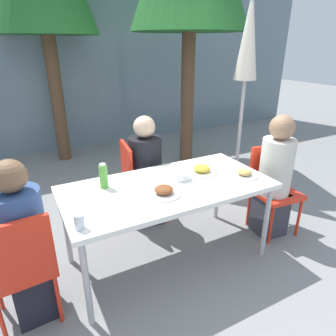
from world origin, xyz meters
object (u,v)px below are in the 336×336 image
object	(u,v)px
chair_far	(137,177)
person_far	(146,174)
bottle	(104,176)
closed_umbrella	(247,53)
person_left	(25,247)
salad_bowl	(181,175)
chair_left	(20,264)
drinking_cup	(79,221)
chair_right	(272,183)
person_right	(274,179)

from	to	relation	value
chair_far	person_far	distance (m)	0.10
bottle	chair_far	bearing A→B (deg)	47.21
chair_far	closed_umbrella	world-z (taller)	closed_umbrella
person_left	salad_bowl	size ratio (longest dim) A/B	7.55
person_far	chair_far	bearing A→B (deg)	-121.92
chair_left	salad_bowl	xyz separation A→B (m)	(1.29, 0.23, 0.25)
salad_bowl	drinking_cup	bearing A→B (deg)	-159.52
chair_right	closed_umbrella	bearing A→B (deg)	-104.71
person_right	drinking_cup	world-z (taller)	person_right
person_far	closed_umbrella	world-z (taller)	closed_umbrella
person_left	person_far	size ratio (longest dim) A/B	1.02
bottle	drinking_cup	bearing A→B (deg)	-121.60
chair_far	drinking_cup	bearing A→B (deg)	-30.02
drinking_cup	chair_left	bearing A→B (deg)	162.59
person_far	person_right	bearing A→B (deg)	60.33
chair_far	chair_right	bearing A→B (deg)	64.17
bottle	drinking_cup	xyz separation A→B (m)	(-0.30, -0.49, -0.05)
person_right	salad_bowl	bearing A→B (deg)	-4.31
chair_far	person_right	bearing A→B (deg)	60.18
chair_left	bottle	xyz separation A→B (m)	(0.67, 0.37, 0.32)
chair_left	bottle	world-z (taller)	bottle
person_left	chair_right	world-z (taller)	person_left
chair_right	person_far	size ratio (longest dim) A/B	0.75
chair_left	closed_umbrella	size ratio (longest dim) A/B	0.37
closed_umbrella	salad_bowl	size ratio (longest dim) A/B	15.14
closed_umbrella	drinking_cup	world-z (taller)	closed_umbrella
closed_umbrella	bottle	xyz separation A→B (m)	(-1.95, -0.68, -0.85)
chair_left	bottle	size ratio (longest dim) A/B	4.29
bottle	chair_left	bearing A→B (deg)	-151.09
closed_umbrella	bottle	bearing A→B (deg)	-160.70
chair_right	closed_umbrella	world-z (taller)	closed_umbrella
person_right	salad_bowl	xyz separation A→B (m)	(-0.94, 0.16, 0.17)
person_right	person_far	size ratio (longest dim) A/B	1.05
bottle	person_right	bearing A→B (deg)	-11.11
chair_right	person_right	xyz separation A→B (m)	(-0.06, -0.08, 0.08)
person_right	bottle	xyz separation A→B (m)	(-1.56, 0.31, 0.24)
drinking_cup	salad_bowl	distance (m)	0.98
person_left	salad_bowl	bearing A→B (deg)	2.09
chair_far	bottle	distance (m)	0.78
chair_right	closed_umbrella	size ratio (longest dim) A/B	0.37
person_far	bottle	bearing A→B (deg)	-42.51
chair_far	bottle	world-z (taller)	bottle
person_left	chair_far	bearing A→B (deg)	31.64
chair_left	salad_bowl	bearing A→B (deg)	5.53
person_right	closed_umbrella	size ratio (longest dim) A/B	0.51
person_left	drinking_cup	distance (m)	0.44
chair_right	chair_far	distance (m)	1.36
chair_right	chair_far	xyz separation A→B (m)	(-1.13, 0.75, 0.00)
drinking_cup	salad_bowl	xyz separation A→B (m)	(0.92, 0.34, -0.02)
chair_left	bottle	distance (m)	0.83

